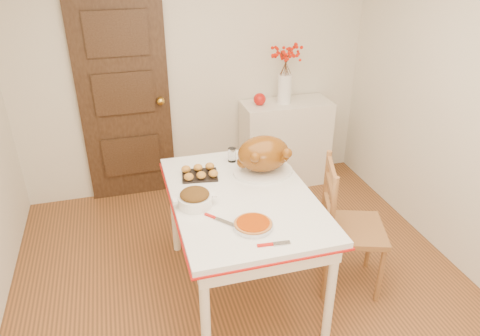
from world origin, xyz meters
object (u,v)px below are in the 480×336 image
object	(u,v)px
chair_oak	(353,227)
turkey_platter	(263,156)
kitchen_table	(242,244)
sideboard	(285,143)
pumpkin_pie	(253,224)

from	to	relation	value
chair_oak	turkey_platter	world-z (taller)	turkey_platter
turkey_platter	chair_oak	bearing A→B (deg)	-39.54
kitchen_table	turkey_platter	world-z (taller)	turkey_platter
sideboard	kitchen_table	size ratio (longest dim) A/B	0.64
pumpkin_pie	kitchen_table	bearing A→B (deg)	83.80
sideboard	pumpkin_pie	world-z (taller)	sideboard
kitchen_table	pumpkin_pie	bearing A→B (deg)	-96.20
sideboard	turkey_platter	bearing A→B (deg)	-118.20
sideboard	pumpkin_pie	distance (m)	2.18
sideboard	pumpkin_pie	bearing A→B (deg)	-116.56
sideboard	turkey_platter	size ratio (longest dim) A/B	2.02
chair_oak	pumpkin_pie	distance (m)	0.96
sideboard	pumpkin_pie	size ratio (longest dim) A/B	3.77
sideboard	kitchen_table	bearing A→B (deg)	-120.99
kitchen_table	pumpkin_pie	xyz separation A→B (m)	(-0.04, -0.39, 0.45)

